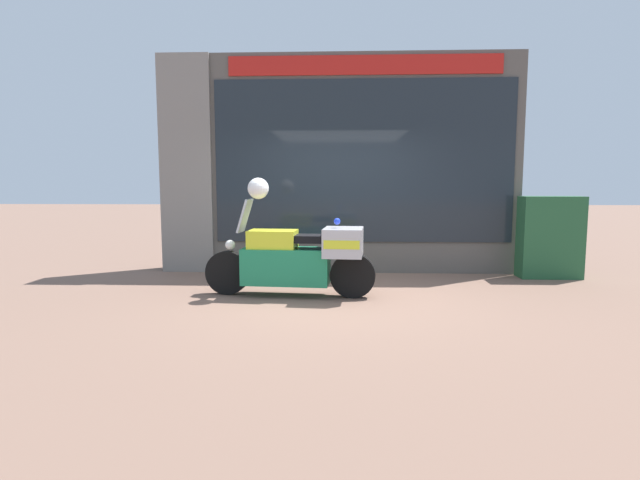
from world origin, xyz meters
The scene contains 6 objects.
ground_plane centered at (0.00, 0.00, 0.00)m, with size 60.00×60.00×0.00m, color #7A5B4C.
shop_building centered at (-0.42, 2.00, 1.88)m, with size 6.21×0.55×3.75m.
window_display centered at (0.38, 2.03, 0.50)m, with size 4.86×0.30×2.12m.
paramedic_motorcycle centered at (-0.53, -0.05, 0.55)m, with size 2.38×0.69×1.34m.
utility_cabinet centered at (3.49, 1.50, 0.67)m, with size 0.98×0.41×1.35m, color #235633.
white_helmet centered at (-1.09, -0.01, 1.49)m, with size 0.29×0.29×0.29m, color white.
Camera 1 is at (0.06, -6.82, 1.55)m, focal length 28.00 mm.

